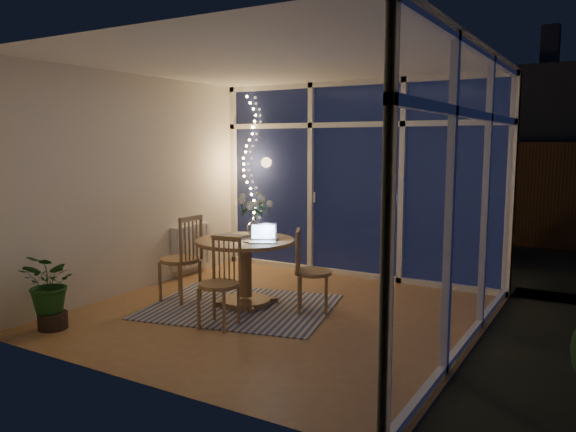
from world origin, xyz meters
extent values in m
plane|color=#956841|center=(0.00, 0.00, 0.00)|extent=(4.00, 4.00, 0.00)
plane|color=silver|center=(0.00, 0.00, 2.60)|extent=(4.00, 4.00, 0.00)
cube|color=silver|center=(0.00, 2.00, 1.30)|extent=(4.00, 0.04, 2.60)
cube|color=silver|center=(0.00, -2.00, 1.30)|extent=(4.00, 0.04, 2.60)
cube|color=silver|center=(-2.00, 0.00, 1.30)|extent=(0.04, 4.00, 2.60)
cube|color=silver|center=(2.00, 0.00, 1.30)|extent=(0.04, 4.00, 2.60)
cube|color=white|center=(0.00, 1.96, 1.30)|extent=(4.00, 0.10, 2.60)
cube|color=white|center=(1.96, 0.00, 1.30)|extent=(0.10, 4.00, 2.60)
cube|color=silver|center=(-1.94, 0.90, 0.40)|extent=(0.10, 0.70, 0.58)
cube|color=black|center=(0.50, 5.00, -0.06)|extent=(12.00, 6.00, 0.10)
cube|color=#392714|center=(0.00, 5.50, 0.90)|extent=(11.00, 0.08, 1.80)
cube|color=#33363D|center=(0.30, 8.50, 2.20)|extent=(7.00, 3.00, 2.20)
sphere|color=black|center=(-0.80, 3.40, 0.45)|extent=(0.90, 0.90, 0.90)
cube|color=beige|center=(-0.48, -0.01, 0.01)|extent=(2.26, 1.97, 0.01)
cylinder|color=olive|center=(-0.48, 0.09, 0.37)|extent=(1.30, 1.30, 0.74)
cube|color=olive|center=(-1.21, -0.15, 0.50)|extent=(0.47, 0.47, 1.00)
cube|color=olive|center=(0.28, 0.26, 0.45)|extent=(0.56, 0.56, 0.90)
cube|color=olive|center=(-0.27, -0.66, 0.45)|extent=(0.46, 0.46, 0.89)
imported|color=white|center=(-0.58, 0.43, 0.85)|extent=(0.24, 0.24, 0.21)
imported|color=silver|center=(-0.19, 0.22, 0.76)|extent=(0.18, 0.18, 0.04)
cube|color=beige|center=(-0.67, 0.10, 0.75)|extent=(0.35, 0.27, 0.02)
cube|color=black|center=(-0.33, -0.04, 0.75)|extent=(0.13, 0.08, 0.01)
imported|color=#1A4A1B|center=(-1.63, -1.52, 0.38)|extent=(0.54, 0.47, 0.76)
camera|label=1|loc=(3.02, -4.89, 1.79)|focal=35.00mm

